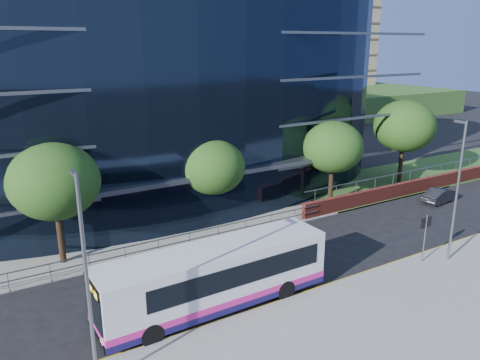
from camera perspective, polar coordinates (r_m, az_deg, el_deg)
ground at (r=26.85m, az=12.45°, el=-10.81°), size 200.00×200.00×0.00m
pavement_near at (r=23.95m, az=20.92°, el=-14.92°), size 80.00×8.00×0.15m
kerb at (r=26.19m, az=13.98°, el=-11.46°), size 80.00×0.25×0.16m
yellow_line_outer at (r=26.34m, az=13.66°, el=-11.44°), size 80.00×0.08×0.01m
yellow_line_inner at (r=26.44m, az=13.43°, el=-11.32°), size 80.00×0.08×0.01m
far_forecourt at (r=32.38m, az=-9.16°, el=-5.69°), size 50.00×8.00×0.10m
grass_verge at (r=51.00m, az=23.80°, el=1.28°), size 36.00×8.00×0.12m
glass_office at (r=40.22m, az=-12.38°, el=10.13°), size 44.00×23.10×16.00m
retaining_wall at (r=45.65m, az=24.68°, el=0.25°), size 34.00×0.40×2.11m
guard_railings at (r=27.98m, az=-9.92°, el=-7.65°), size 24.00×0.05×1.10m
apartment_block at (r=88.90m, az=2.42°, el=15.67°), size 60.00×42.00×30.00m
street_sign at (r=28.18m, az=21.67°, el=-5.51°), size 0.85×0.09×2.80m
tree_far_a at (r=27.29m, az=-21.71°, el=-0.18°), size 4.95×4.95×6.98m
tree_far_b at (r=30.96m, az=-3.30°, el=1.58°), size 4.29×4.29×6.05m
tree_far_c at (r=36.12m, az=11.27°, el=3.96°), size 4.62×4.62×6.51m
tree_far_d at (r=43.12m, az=19.40°, el=6.20°), size 5.28×5.28×7.44m
tree_dist_e at (r=70.58m, az=4.65°, el=10.12°), size 4.62×4.62×6.51m
tree_dist_f at (r=82.36m, az=13.06°, el=10.41°), size 4.29×4.29×6.05m
streetlight_west at (r=16.95m, az=-18.20°, el=-11.31°), size 0.15×0.77×8.00m
streetlight_east at (r=28.33m, az=24.95°, el=-0.87°), size 0.15×0.77×8.00m
city_bus at (r=22.31m, az=-2.81°, el=-11.64°), size 11.31×2.79×3.05m
parked_car at (r=40.07m, az=23.23°, el=-1.71°), size 3.67×1.66×1.17m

